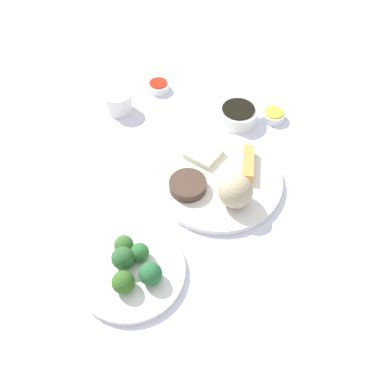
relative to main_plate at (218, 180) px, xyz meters
name	(u,v)px	position (x,y,z in m)	size (l,w,h in m)	color
tabletop	(203,170)	(-0.02, -0.05, -0.02)	(2.20, 2.20, 0.02)	white
main_plate	(218,180)	(0.00, 0.00, 0.00)	(0.30, 0.30, 0.02)	white
rice_scoop	(236,191)	(0.05, 0.06, 0.05)	(0.08, 0.08, 0.08)	tan
spring_roll	(248,163)	(-0.06, 0.05, 0.02)	(0.10, 0.03, 0.03)	gold
crab_rangoon_wonton	(204,153)	(-0.05, -0.06, 0.02)	(0.07, 0.07, 0.01)	beige
stir_fry_heap	(188,185)	(0.06, -0.05, 0.02)	(0.08, 0.08, 0.02)	#483427
broccoli_plate	(131,271)	(0.29, -0.04, 0.00)	(0.22, 0.22, 0.01)	white
broccoli_floret_0	(123,258)	(0.29, -0.06, 0.03)	(0.05, 0.05, 0.05)	#2E602E
broccoli_floret_1	(151,274)	(0.29, 0.00, 0.03)	(0.05, 0.05, 0.05)	#266435
broccoli_floret_2	(124,245)	(0.26, -0.08, 0.03)	(0.04, 0.04, 0.04)	#3A6B2C
broccoli_floret_3	(123,282)	(0.33, -0.03, 0.03)	(0.04, 0.04, 0.04)	#356622
broccoli_floret_4	(140,252)	(0.26, -0.04, 0.03)	(0.04, 0.04, 0.04)	#2D6B30
soy_sauce_bowl	(236,115)	(-0.22, -0.06, 0.01)	(0.10, 0.10, 0.04)	white
soy_sauce_bowl_liquid	(237,108)	(-0.22, -0.06, 0.03)	(0.09, 0.09, 0.00)	black
sauce_ramekin_hot_mustard	(273,116)	(-0.27, 0.03, 0.00)	(0.06, 0.06, 0.02)	white
sauce_ramekin_hot_mustard_liquid	(274,112)	(-0.27, 0.03, 0.01)	(0.05, 0.05, 0.00)	yellow
sauce_ramekin_sweet_and_sour	(158,87)	(-0.23, -0.30, 0.00)	(0.06, 0.06, 0.02)	white
sauce_ramekin_sweet_and_sour_liquid	(158,83)	(-0.23, -0.30, 0.01)	(0.05, 0.05, 0.00)	red
teacup	(119,102)	(-0.10, -0.35, 0.02)	(0.07, 0.07, 0.05)	white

